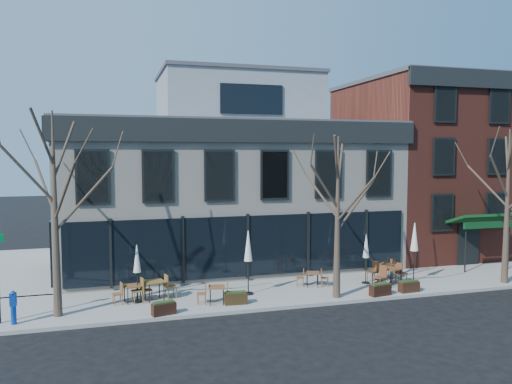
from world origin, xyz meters
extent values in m
plane|color=black|center=(0.00, 0.00, 0.00)|extent=(120.00, 120.00, 0.00)
cube|color=gray|center=(3.25, -2.15, 0.07)|extent=(33.50, 4.70, 0.15)
cube|color=gray|center=(-11.25, 6.00, 0.07)|extent=(4.50, 12.00, 0.15)
cube|color=beige|center=(0.00, 5.00, 4.00)|extent=(18.00, 10.00, 8.00)
cube|color=#47474C|center=(0.00, 5.00, 8.05)|extent=(18.30, 10.30, 0.30)
cube|color=black|center=(0.00, -0.12, 7.55)|extent=(18.30, 0.25, 1.10)
cube|color=black|center=(-9.12, 5.00, 7.55)|extent=(0.25, 10.30, 1.10)
cube|color=black|center=(0.00, -0.06, 1.90)|extent=(17.20, 0.12, 3.00)
cube|color=black|center=(-9.06, 4.00, 1.90)|extent=(0.12, 7.50, 3.00)
cube|color=gray|center=(1.00, 6.00, 9.60)|extent=(9.00, 6.50, 3.00)
cube|color=maroon|center=(13.00, 5.00, 5.50)|extent=(8.00, 10.00, 11.00)
cube|color=#47474C|center=(13.00, 5.00, 11.05)|extent=(8.20, 10.20, 0.25)
cube|color=black|center=(13.00, -0.12, 10.60)|extent=(8.20, 0.25, 1.00)
cube|color=#0C3616|center=(13.00, -0.85, 2.90)|extent=(3.20, 1.66, 0.67)
cube|color=black|center=(13.00, -0.05, 1.25)|extent=(1.40, 0.10, 2.50)
cone|color=#382B21|center=(-8.50, -3.20, 4.11)|extent=(0.34, 0.34, 7.92)
cylinder|color=#382B21|center=(-7.43, -3.01, 4.68)|extent=(2.23, 0.50, 2.48)
cylinder|color=#382B21|center=(-8.95, -2.23, 5.14)|extent=(1.03, 2.05, 2.14)
cylinder|color=#382B21|center=(-9.34, -3.51, 5.65)|extent=(1.80, 0.75, 2.21)
cylinder|color=#382B21|center=(-8.05, -4.16, 5.05)|extent=(1.03, 2.04, 2.28)
cone|color=#382B21|center=(3.00, -3.90, 3.67)|extent=(0.34, 0.34, 7.04)
cylinder|color=#382B21|center=(3.95, -3.73, 4.18)|extent=(2.00, 0.46, 2.21)
cylinder|color=#382B21|center=(2.60, -3.04, 4.59)|extent=(0.93, 1.84, 1.91)
cylinder|color=#382B21|center=(2.25, -4.17, 5.04)|extent=(1.61, 0.68, 1.97)
cylinder|color=#382B21|center=(3.40, -4.76, 4.51)|extent=(0.93, 1.83, 2.03)
cone|color=#382B21|center=(12.00, -3.90, 3.89)|extent=(0.34, 0.34, 7.48)
cylinder|color=#382B21|center=(11.57, -2.99, 4.86)|extent=(0.98, 1.94, 2.03)
cylinder|color=#382B21|center=(11.20, -4.19, 5.35)|extent=(1.71, 0.71, 2.09)
cylinder|color=#0B3295|center=(-9.97, -3.76, 0.49)|extent=(0.20, 0.20, 0.68)
cube|color=#0B3295|center=(-9.97, -3.76, 1.08)|extent=(0.24, 0.21, 0.49)
cone|color=#0B3295|center=(-9.97, -3.76, 1.37)|extent=(0.25, 0.25, 0.12)
cube|color=brown|center=(-5.64, -2.14, 0.86)|extent=(0.82, 0.82, 0.04)
cylinder|color=black|center=(-5.84, -2.47, 0.50)|extent=(0.04, 0.04, 0.70)
cylinder|color=black|center=(-5.31, -2.35, 0.50)|extent=(0.04, 0.04, 0.70)
cylinder|color=black|center=(-5.97, -1.94, 0.50)|extent=(0.04, 0.04, 0.70)
cylinder|color=black|center=(-5.44, -1.82, 0.50)|extent=(0.04, 0.04, 0.70)
cube|color=brown|center=(-4.72, -2.13, 0.98)|extent=(0.94, 0.94, 0.05)
cylinder|color=black|center=(-4.96, -2.51, 0.56)|extent=(0.05, 0.05, 0.82)
cylinder|color=black|center=(-4.34, -2.37, 0.56)|extent=(0.05, 0.05, 0.82)
cylinder|color=black|center=(-5.10, -1.89, 0.56)|extent=(0.05, 0.05, 0.82)
cylinder|color=black|center=(-4.48, -1.75, 0.56)|extent=(0.05, 0.05, 0.82)
cube|color=brown|center=(-2.25, -3.35, 0.86)|extent=(0.81, 0.81, 0.04)
cylinder|color=black|center=(-2.57, -3.56, 0.50)|extent=(0.04, 0.04, 0.70)
cylinder|color=black|center=(-2.04, -3.68, 0.50)|extent=(0.04, 0.04, 0.70)
cylinder|color=black|center=(-2.46, -3.03, 0.50)|extent=(0.04, 0.04, 0.70)
cylinder|color=black|center=(-1.92, -3.14, 0.50)|extent=(0.04, 0.04, 0.70)
cube|color=brown|center=(2.69, -1.92, 0.80)|extent=(0.80, 0.80, 0.04)
cylinder|color=black|center=(2.36, -2.07, 0.47)|extent=(0.04, 0.04, 0.65)
cylinder|color=black|center=(2.84, -2.24, 0.47)|extent=(0.04, 0.04, 0.65)
cylinder|color=black|center=(2.53, -1.60, 0.47)|extent=(0.04, 0.04, 0.65)
cylinder|color=black|center=(3.01, -1.77, 0.47)|extent=(0.04, 0.04, 0.65)
cube|color=brown|center=(6.34, -2.86, 0.98)|extent=(0.98, 0.98, 0.05)
cylinder|color=black|center=(6.12, -3.25, 0.56)|extent=(0.05, 0.05, 0.81)
cylinder|color=black|center=(6.73, -3.07, 0.56)|extent=(0.05, 0.05, 0.81)
cylinder|color=black|center=(5.94, -2.65, 0.56)|extent=(0.05, 0.05, 0.81)
cylinder|color=black|center=(6.55, -2.47, 0.56)|extent=(0.05, 0.05, 0.81)
cube|color=brown|center=(6.54, -1.83, 0.95)|extent=(0.93, 0.93, 0.04)
cylinder|color=black|center=(6.31, -2.20, 0.55)|extent=(0.04, 0.04, 0.79)
cylinder|color=black|center=(6.91, -2.06, 0.55)|extent=(0.04, 0.04, 0.79)
cylinder|color=black|center=(6.17, -1.60, 0.55)|extent=(0.04, 0.04, 0.79)
cylinder|color=black|center=(6.77, -1.46, 0.55)|extent=(0.04, 0.04, 0.79)
cylinder|color=black|center=(-5.43, -2.23, 0.18)|extent=(0.39, 0.39, 0.05)
cylinder|color=black|center=(-5.43, -2.23, 1.13)|extent=(0.04, 0.04, 1.97)
cone|color=silver|center=(-5.43, -2.23, 2.03)|extent=(0.32, 0.32, 1.16)
cylinder|color=black|center=(-0.60, -2.36, 0.18)|extent=(0.46, 0.46, 0.06)
cylinder|color=black|center=(-0.60, -2.36, 1.30)|extent=(0.05, 0.05, 2.30)
cone|color=silver|center=(-0.60, -2.36, 2.35)|extent=(0.38, 0.38, 1.36)
cylinder|color=black|center=(5.39, -2.14, 0.18)|extent=(0.39, 0.39, 0.05)
cylinder|color=black|center=(5.39, -2.14, 1.12)|extent=(0.04, 0.04, 1.94)
cone|color=beige|center=(5.39, -2.14, 2.00)|extent=(0.32, 0.32, 1.14)
cylinder|color=black|center=(7.83, -2.49, 0.18)|extent=(0.47, 0.47, 0.06)
cylinder|color=black|center=(7.83, -2.49, 1.32)|extent=(0.05, 0.05, 2.34)
cone|color=silver|center=(7.83, -2.49, 2.38)|extent=(0.38, 0.38, 1.38)
cube|color=black|center=(-4.54, -4.20, 0.38)|extent=(0.99, 0.59, 0.46)
cube|color=#1E3314|center=(-4.54, -4.20, 0.63)|extent=(0.88, 0.49, 0.07)
cube|color=#2E210F|center=(-1.49, -3.64, 0.39)|extent=(0.97, 0.45, 0.47)
cube|color=#1E3314|center=(-1.49, -3.64, 0.64)|extent=(0.87, 0.37, 0.08)
cube|color=black|center=(4.98, -4.20, 0.39)|extent=(1.02, 0.54, 0.49)
cube|color=#1E3314|center=(4.98, -4.20, 0.65)|extent=(0.91, 0.45, 0.08)
cube|color=black|center=(6.53, -4.06, 0.39)|extent=(0.96, 0.43, 0.47)
cube|color=#1E3314|center=(6.53, -4.06, 0.64)|extent=(0.86, 0.35, 0.08)
camera|label=1|loc=(-6.43, -23.54, 6.41)|focal=35.00mm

